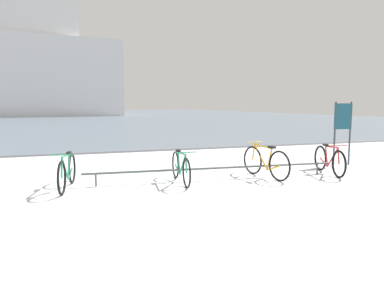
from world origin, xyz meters
TOP-DOWN VIEW (x-y plane):
  - ground at (0.00, 53.90)m, footprint 80.00×132.00m
  - bike_rack at (0.99, 4.25)m, footprint 6.08×0.50m
  - bicycle_0 at (-2.33, 4.39)m, footprint 0.50×1.74m
  - bicycle_1 at (0.11, 4.20)m, footprint 0.46×1.75m
  - bicycle_2 at (2.24, 4.11)m, footprint 0.47×1.70m
  - bicycle_3 at (4.01, 3.96)m, footprint 0.54×1.66m
  - info_sign at (5.30, 4.99)m, footprint 0.55×0.11m

SIDE VIEW (x-z plane):
  - ground at x=0.00m, z-range -0.08..0.00m
  - bike_rack at x=0.99m, z-range 0.12..0.42m
  - bicycle_1 at x=0.11m, z-range -0.03..0.74m
  - bicycle_3 at x=4.01m, z-range -0.04..0.76m
  - bicycle_0 at x=-2.33m, z-range -0.04..0.77m
  - bicycle_2 at x=2.24m, z-range -0.04..0.80m
  - info_sign at x=5.30m, z-range 0.32..2.18m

